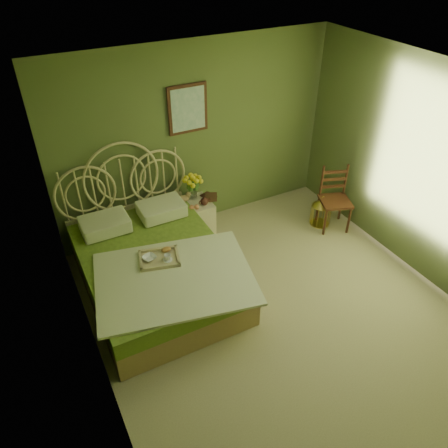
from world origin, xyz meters
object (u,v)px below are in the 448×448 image
bed (155,266)px  chair (333,194)px  nightstand (194,212)px  birdcage (321,212)px

bed → chair: 2.75m
nightstand → birdcage: size_ratio=2.18×
nightstand → chair: bearing=-21.7°
bed → birdcage: bearing=3.1°
nightstand → chair: (1.85, -0.73, 0.17)m
chair → bed: bearing=-158.0°
nightstand → birdcage: bearing=-21.1°
bed → chair: bed is taller
chair → birdcage: (-0.11, 0.06, -0.30)m
nightstand → bed: bearing=-137.7°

